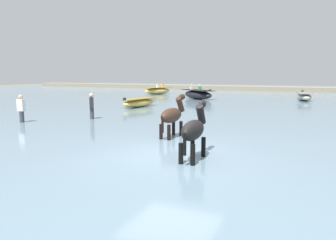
{
  "coord_description": "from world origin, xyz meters",
  "views": [
    {
      "loc": [
        3.49,
        -7.78,
        2.59
      ],
      "look_at": [
        -1.44,
        2.82,
        0.85
      ],
      "focal_mm": 33.5,
      "sensor_mm": 36.0,
      "label": 1
    }
  ],
  "objects_px": {
    "horse_lead_black": "(194,131)",
    "boat_far_inshore": "(198,94)",
    "person_spectator_far": "(21,111)",
    "person_wading_mid": "(92,109)",
    "horse_trailing_dark_bay": "(172,116)",
    "boat_distant_east": "(304,97)",
    "boat_near_starboard": "(139,103)",
    "boat_far_offshore": "(157,91)"
  },
  "relations": [
    {
      "from": "horse_lead_black",
      "to": "boat_far_offshore",
      "type": "xyz_separation_m",
      "value": [
        -12.74,
        23.06,
        -0.38
      ]
    },
    {
      "from": "boat_far_offshore",
      "to": "boat_far_inshore",
      "type": "xyz_separation_m",
      "value": [
        6.24,
        -4.43,
        0.03
      ]
    },
    {
      "from": "boat_distant_east",
      "to": "person_wading_mid",
      "type": "xyz_separation_m",
      "value": [
        -9.21,
        -16.34,
        0.2
      ]
    },
    {
      "from": "boat_near_starboard",
      "to": "person_spectator_far",
      "type": "relative_size",
      "value": 1.9
    },
    {
      "from": "horse_lead_black",
      "to": "boat_far_inshore",
      "type": "relative_size",
      "value": 0.49
    },
    {
      "from": "boat_distant_east",
      "to": "boat_far_offshore",
      "type": "bearing_deg",
      "value": 172.68
    },
    {
      "from": "person_spectator_far",
      "to": "person_wading_mid",
      "type": "distance_m",
      "value": 3.17
    },
    {
      "from": "horse_lead_black",
      "to": "horse_trailing_dark_bay",
      "type": "xyz_separation_m",
      "value": [
        -1.71,
        2.44,
        -0.01
      ]
    },
    {
      "from": "boat_distant_east",
      "to": "person_wading_mid",
      "type": "distance_m",
      "value": 18.76
    },
    {
      "from": "horse_lead_black",
      "to": "boat_distant_east",
      "type": "bearing_deg",
      "value": 84.43
    },
    {
      "from": "boat_far_inshore",
      "to": "person_wading_mid",
      "type": "height_order",
      "value": "person_wading_mid"
    },
    {
      "from": "person_spectator_far",
      "to": "person_wading_mid",
      "type": "relative_size",
      "value": 1.0
    },
    {
      "from": "boat_near_starboard",
      "to": "boat_far_inshore",
      "type": "relative_size",
      "value": 0.82
    },
    {
      "from": "boat_far_inshore",
      "to": "person_wading_mid",
      "type": "distance_m",
      "value": 13.83
    },
    {
      "from": "boat_distant_east",
      "to": "boat_far_inshore",
      "type": "xyz_separation_m",
      "value": [
        -8.56,
        -2.53,
        0.09
      ]
    },
    {
      "from": "boat_far_offshore",
      "to": "person_spectator_far",
      "type": "height_order",
      "value": "person_spectator_far"
    },
    {
      "from": "horse_lead_black",
      "to": "boat_far_inshore",
      "type": "height_order",
      "value": "horse_lead_black"
    },
    {
      "from": "horse_trailing_dark_bay",
      "to": "person_wading_mid",
      "type": "relative_size",
      "value": 1.13
    },
    {
      "from": "boat_distant_east",
      "to": "boat_far_inshore",
      "type": "height_order",
      "value": "boat_far_inshore"
    },
    {
      "from": "boat_distant_east",
      "to": "boat_far_offshore",
      "type": "distance_m",
      "value": 14.93
    },
    {
      "from": "boat_far_inshore",
      "to": "horse_lead_black",
      "type": "bearing_deg",
      "value": -70.77
    },
    {
      "from": "boat_distant_east",
      "to": "boat_far_offshore",
      "type": "xyz_separation_m",
      "value": [
        -14.81,
        1.9,
        0.06
      ]
    },
    {
      "from": "boat_near_starboard",
      "to": "horse_trailing_dark_bay",
      "type": "bearing_deg",
      "value": -53.2
    },
    {
      "from": "boat_far_inshore",
      "to": "person_wading_mid",
      "type": "relative_size",
      "value": 2.33
    },
    {
      "from": "horse_trailing_dark_bay",
      "to": "boat_far_offshore",
      "type": "relative_size",
      "value": 0.51
    },
    {
      "from": "boat_far_offshore",
      "to": "person_wading_mid",
      "type": "relative_size",
      "value": 2.21
    },
    {
      "from": "boat_near_starboard",
      "to": "boat_far_inshore",
      "type": "bearing_deg",
      "value": 79.87
    },
    {
      "from": "boat_far_inshore",
      "to": "person_wading_mid",
      "type": "xyz_separation_m",
      "value": [
        -0.65,
        -13.81,
        0.12
      ]
    },
    {
      "from": "boat_far_offshore",
      "to": "boat_near_starboard",
      "type": "bearing_deg",
      "value": -68.6
    },
    {
      "from": "person_spectator_far",
      "to": "boat_far_inshore",
      "type": "bearing_deg",
      "value": 79.85
    },
    {
      "from": "boat_near_starboard",
      "to": "person_wading_mid",
      "type": "xyz_separation_m",
      "value": [
        0.77,
        -5.91,
        0.23
      ]
    },
    {
      "from": "horse_lead_black",
      "to": "boat_distant_east",
      "type": "xyz_separation_m",
      "value": [
        2.06,
        21.16,
        -0.43
      ]
    },
    {
      "from": "boat_far_offshore",
      "to": "person_wading_mid",
      "type": "xyz_separation_m",
      "value": [
        5.6,
        -18.24,
        0.15
      ]
    },
    {
      "from": "person_wading_mid",
      "to": "boat_near_starboard",
      "type": "bearing_deg",
      "value": 97.38
    },
    {
      "from": "horse_trailing_dark_bay",
      "to": "boat_far_inshore",
      "type": "bearing_deg",
      "value": 106.49
    },
    {
      "from": "horse_lead_black",
      "to": "boat_far_inshore",
      "type": "bearing_deg",
      "value": 109.23
    },
    {
      "from": "boat_far_offshore",
      "to": "person_wading_mid",
      "type": "height_order",
      "value": "person_wading_mid"
    },
    {
      "from": "boat_near_starboard",
      "to": "person_spectator_far",
      "type": "distance_m",
      "value": 8.3
    },
    {
      "from": "horse_trailing_dark_bay",
      "to": "person_wading_mid",
      "type": "bearing_deg",
      "value": 156.34
    },
    {
      "from": "horse_lead_black",
      "to": "horse_trailing_dark_bay",
      "type": "distance_m",
      "value": 2.97
    },
    {
      "from": "boat_far_inshore",
      "to": "person_spectator_far",
      "type": "xyz_separation_m",
      "value": [
        -2.87,
        -16.06,
        0.12
      ]
    },
    {
      "from": "boat_distant_east",
      "to": "person_spectator_far",
      "type": "height_order",
      "value": "person_spectator_far"
    }
  ]
}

